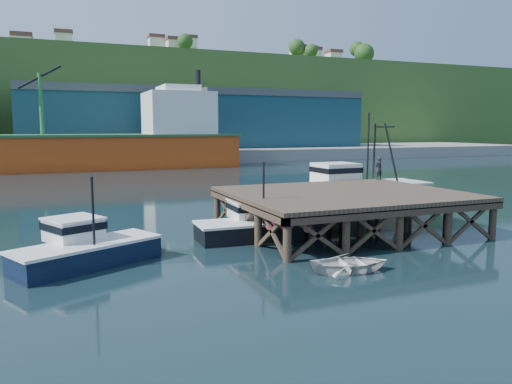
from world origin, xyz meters
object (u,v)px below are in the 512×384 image
trawler (359,188)px  dockworker (379,168)px  dinghy (350,263)px  boat_black (257,224)px  boat_navy (84,247)px

trawler → dockworker: bearing=-89.6°
dinghy → trawler: bearing=-22.7°
trawler → dinghy: 16.29m
boat_black → dockworker: size_ratio=4.18×
dockworker → boat_navy: bearing=11.5°
boat_navy → boat_black: bearing=-12.1°
boat_black → trawler: bearing=33.7°
boat_black → dinghy: boat_black is taller
boat_navy → dockworker: boat_navy is taller
boat_navy → boat_black: boat_black is taller
boat_black → dinghy: (1.05, -6.93, -0.40)m
boat_navy → dinghy: bearing=-52.8°
boat_navy → dockworker: (18.93, 6.34, 2.15)m
boat_navy → trawler: size_ratio=0.63×
trawler → dinghy: trawler is taller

